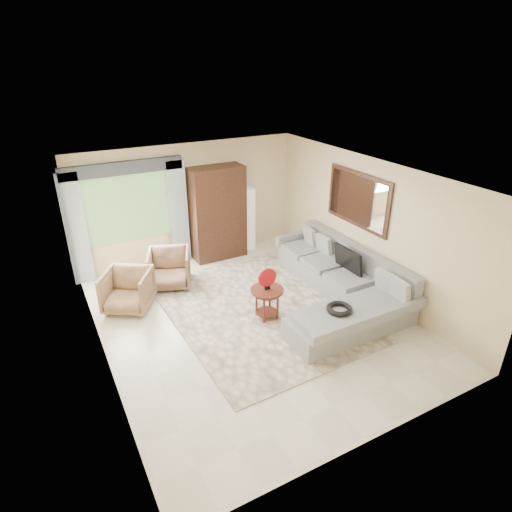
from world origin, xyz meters
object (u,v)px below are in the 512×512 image
coffee_table (267,303)px  armchair_left (128,290)px  floor_lamp (248,219)px  armoire (218,213)px  sectional_sofa (340,287)px  armchair_right (169,269)px  potted_plant (115,275)px  tv_screen (348,260)px

coffee_table → armchair_left: size_ratio=0.71×
floor_lamp → armoire: bearing=-175.7°
sectional_sofa → armchair_right: 3.39m
armchair_left → armoire: size_ratio=0.39×
sectional_sofa → armoire: armoire is taller
coffee_table → armchair_right: size_ratio=0.70×
coffee_table → potted_plant: coffee_table is taller
tv_screen → armoire: armoire is taller
coffee_table → tv_screen: bearing=1.3°
armchair_left → armchair_right: armchair_right is taller
sectional_sofa → tv_screen: tv_screen is taller
armoire → armchair_right: bearing=-150.3°
armchair_right → armoire: 1.79m
coffee_table → armoire: size_ratio=0.28×
tv_screen → coffee_table: tv_screen is taller
sectional_sofa → potted_plant: 4.47m
armchair_left → potted_plant: size_ratio=1.57×
armchair_left → floor_lamp: (3.18, 1.36, 0.37)m
armchair_right → coffee_table: bearing=-38.8°
armchair_right → armchair_left: bearing=-132.3°
armoire → tv_screen: bearing=-61.3°
sectional_sofa → armchair_left: bearing=156.2°
armoire → floor_lamp: 0.86m
sectional_sofa → potted_plant: (-3.67, 2.56, -0.02)m
sectional_sofa → coffee_table: 1.54m
coffee_table → armchair_left: armchair_left is taller
armoire → potted_plant: bearing=-172.1°
armchair_left → tv_screen: bearing=12.2°
armchair_right → potted_plant: armchair_right is taller
potted_plant → coffee_table: bearing=-48.9°
armchair_left → armchair_right: (0.94, 0.48, 0.00)m
tv_screen → armoire: bearing=118.7°
armoire → floor_lamp: armoire is taller
sectional_sofa → coffee_table: bearing=175.6°
coffee_table → potted_plant: size_ratio=1.11×
sectional_sofa → armchair_left: sectional_sofa is taller
armchair_left → armoire: (2.38, 1.30, 0.67)m
armchair_right → armoire: size_ratio=0.40×
armoire → floor_lamp: size_ratio=1.40×
coffee_table → armchair_right: (-1.14, 1.96, 0.07)m
tv_screen → coffee_table: bearing=-178.7°
sectional_sofa → tv_screen: (0.27, 0.16, 0.44)m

